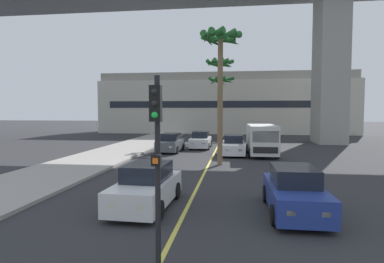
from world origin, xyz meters
The scene contains 13 objects.
sidewalk_left centered at (-8.00, 16.00, 0.07)m, with size 4.80×80.00×0.15m, color #9E9991.
lane_stripe_center centered at (0.00, 24.00, 0.00)m, with size 0.14×56.00×0.01m, color #DBCC4C.
pier_building_backdrop centered at (0.00, 53.03, 4.55)m, with size 38.70×8.04×9.22m.
car_queue_front centered at (-1.45, 12.59, 0.72)m, with size 1.95×4.16×1.56m.
car_queue_second centered at (1.55, 26.81, 0.72)m, with size 1.88×4.12×1.56m.
car_queue_third centered at (3.68, 12.56, 0.72)m, with size 1.85×4.11×1.56m.
car_queue_fourth centered at (-3.73, 28.18, 0.72)m, with size 1.91×4.14×1.56m.
car_queue_fifth centered at (-1.48, 31.12, 0.72)m, with size 1.84×4.10×1.56m.
delivery_van centered at (3.71, 26.78, 1.29)m, with size 2.25×5.29×2.36m.
traffic_light_median_near centered at (0.02, 8.17, 2.71)m, with size 0.24×0.37×4.20m.
palm_tree_near_median centered at (0.71, 22.03, 7.15)m, with size 2.71×2.74×8.52m.
palm_tree_mid_median centered at (-0.01, 36.79, 7.09)m, with size 3.09×3.04×9.08m.
palm_tree_far_median centered at (-0.08, 41.90, 6.41)m, with size 3.25×3.32×7.73m.
Camera 1 is at (1.68, 1.49, 3.45)m, focal length 30.26 mm.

